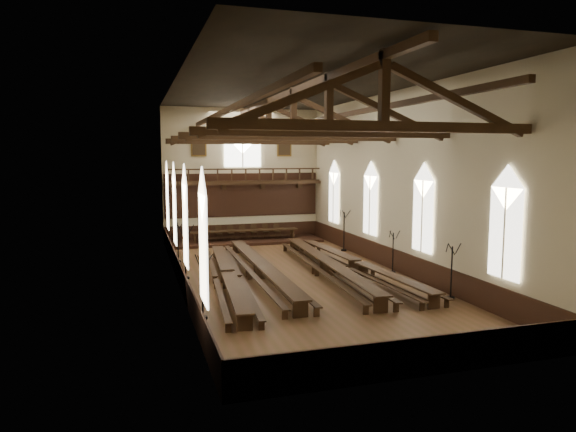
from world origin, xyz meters
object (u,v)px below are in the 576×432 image
object	(u,v)px
refectory_row_a	(228,275)
candelabrum_left_near	(203,299)
candelabrum_left_far	(178,249)
candelabrum_left_mid	(185,263)
refectory_row_b	(261,267)
high_table	(245,231)
refectory_row_d	(358,264)
candelabrum_right_near	(451,282)
dais	(245,241)
refectory_row_c	(328,264)
candelabrum_right_mid	(393,260)
candelabrum_right_far	(344,238)

from	to	relation	value
refectory_row_a	candelabrum_left_near	bearing A→B (deg)	-111.14
candelabrum_left_far	candelabrum_left_mid	bearing A→B (deg)	-90.00
refectory_row_b	high_table	world-z (taller)	high_table
refectory_row_d	high_table	world-z (taller)	high_table
refectory_row_b	candelabrum_right_near	world-z (taller)	candelabrum_right_near
dais	candelabrum_right_near	bearing A→B (deg)	-71.76
refectory_row_c	candelabrum_left_near	xyz separation A→B (m)	(-7.51, -5.75, 0.20)
candelabrum_left_far	candelabrum_right_mid	size ratio (longest dim) A/B	1.09
refectory_row_b	candelabrum_right_far	size ratio (longest dim) A/B	5.32
dais	candelabrum_right_near	xyz separation A→B (m)	(5.76, -17.50, 0.67)
refectory_row_d	dais	xyz separation A→B (m)	(-3.79, 11.80, -0.44)
refectory_row_b	refectory_row_d	size ratio (longest dim) A/B	1.03
candelabrum_left_far	candelabrum_right_mid	bearing A→B (deg)	-29.91
refectory_row_d	candelabrum_right_far	bearing A→B (deg)	73.40
high_table	candelabrum_left_mid	bearing A→B (deg)	-117.54
candelabrum_left_near	candelabrum_right_near	world-z (taller)	candelabrum_left_near
candelabrum_right_far	candelabrum_left_near	bearing A→B (deg)	-132.87
refectory_row_b	candelabrum_left_near	world-z (taller)	candelabrum_left_near
candelabrum_left_mid	candelabrum_right_near	distance (m)	13.27
candelabrum_left_mid	refectory_row_c	bearing A→B (deg)	-8.78
dais	high_table	size ratio (longest dim) A/B	1.43
refectory_row_a	candelabrum_left_mid	xyz separation A→B (m)	(-1.91, 1.96, 0.33)
refectory_row_d	candelabrum_left_far	bearing A→B (deg)	146.13
refectory_row_a	refectory_row_c	distance (m)	5.65
candelabrum_left_mid	refectory_row_b	bearing A→B (deg)	-11.95
dais	candelabrum_left_mid	bearing A→B (deg)	-117.54
refectory_row_c	candelabrum_left_far	distance (m)	9.44
refectory_row_b	refectory_row_d	xyz separation A→B (m)	(5.25, -0.74, -0.04)
dais	refectory_row_d	bearing A→B (deg)	-72.18
refectory_row_d	candelabrum_right_near	bearing A→B (deg)	-70.92
candelabrum_left_mid	high_table	bearing A→B (deg)	62.46
refectory_row_b	candelabrum_right_far	bearing A→B (deg)	39.09
refectory_row_c	candelabrum_left_mid	size ratio (longest dim) A/B	5.21
candelabrum_right_far	candelabrum_right_near	bearing A→B (deg)	-90.00
refectory_row_d	candelabrum_right_far	size ratio (longest dim) A/B	5.16
candelabrum_left_mid	candelabrum_left_near	bearing A→B (deg)	-90.00
dais	high_table	distance (m)	0.74
refectory_row_c	refectory_row_d	world-z (taller)	refectory_row_c
refectory_row_a	candelabrum_right_near	distance (m)	10.61
refectory_row_b	dais	xyz separation A→B (m)	(1.46, 11.05, -0.48)
refectory_row_a	high_table	xyz separation A→B (m)	(3.42, 12.19, 0.30)
high_table	candelabrum_left_near	xyz separation A→B (m)	(-5.34, -17.14, -0.05)
refectory_row_c	dais	bearing A→B (deg)	100.80
refectory_row_a	refectory_row_c	xyz separation A→B (m)	(5.59, 0.80, 0.05)
refectory_row_a	candelabrum_left_far	bearing A→B (deg)	106.35
candelabrum_left_mid	candelabrum_left_far	world-z (taller)	candelabrum_left_mid
candelabrum_right_mid	candelabrum_left_near	bearing A→B (deg)	-155.39
refectory_row_b	candelabrum_left_near	bearing A→B (deg)	-122.48
dais	refectory_row_b	bearing A→B (deg)	-97.53
candelabrum_left_near	candelabrum_right_far	size ratio (longest dim) A/B	0.93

